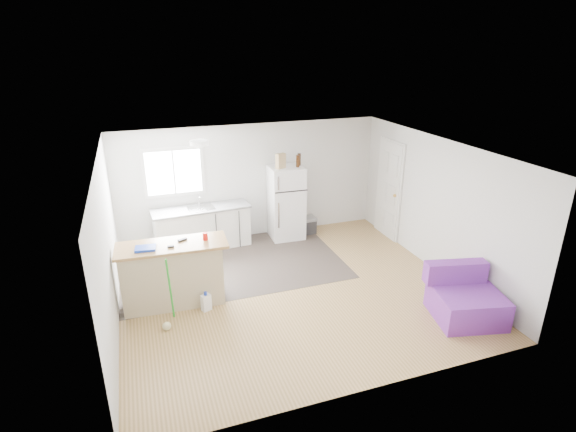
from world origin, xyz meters
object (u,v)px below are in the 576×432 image
Objects in this scene: cleaner_jug at (206,302)px; bottle_left at (298,161)px; peninsula at (173,274)px; blue_tray at (145,248)px; bottle_right at (299,159)px; mop at (168,314)px; kitchen_cabinets at (202,227)px; refrigerator at (286,202)px; cooler at (305,225)px; cardboard_box at (281,161)px; red_cup at (205,236)px; purple_seat at (465,300)px.

cleaner_jug is 3.53m from bottle_left.
blue_tray is at bearing -167.62° from peninsula.
mop is at bearing -139.22° from bottle_right.
refrigerator is at bearing -5.02° from kitchen_cabinets.
refrigerator is at bearing 25.38° from cleaner_jug.
refrigerator is at bearing -175.46° from cooler.
refrigerator is at bearing 39.94° from peninsula.
cardboard_box reaches higher than mop.
blue_tray is at bearing -149.81° from cooler.
kitchen_cabinets is 2.08m from red_cup.
peninsula is at bearing 9.45° from blue_tray.
purple_seat is 4.54× the size of bottle_left.
bottle_right is (2.28, 1.93, 0.58)m from red_cup.
peninsula is at bearing -145.82° from bottle_right.
red_cup reaches higher than peninsula.
cooler is 1.59× the size of cardboard_box.
bottle_right is at bearing 40.20° from red_cup.
red_cup is (-2.00, -1.92, 0.32)m from refrigerator.
purple_seat is 0.98× the size of mop.
bottle_left reaches higher than red_cup.
bottle_left is (1.98, -0.16, 1.24)m from kitchen_cabinets.
bottle_left is (0.21, -0.12, 0.90)m from refrigerator.
cleaner_jug is (-2.55, -2.33, -0.04)m from cooler.
kitchen_cabinets is at bearing 78.91° from mop.
kitchen_cabinets is 2.37m from cleaner_jug.
red_cup is at bearing -134.13° from refrigerator.
bottle_left is 1.00× the size of bottle_right.
cardboard_box reaches higher than red_cup.
bottle_right is at bearing 122.15° from purple_seat.
cardboard_box is at bearing -167.95° from bottle_right.
kitchen_cabinets is at bearing 83.50° from red_cup.
peninsula is 0.74m from mop.
cleaner_jug is 1.25m from blue_tray.
refrigerator is 6.21× the size of bottle_left.
blue_tray is (-1.13, -2.02, 0.61)m from kitchen_cabinets.
blue_tray is (-0.79, 0.31, 0.91)m from cleaner_jug.
refrigerator is 4.09m from purple_seat.
peninsula reaches higher than cleaner_jug.
bottle_left and bottle_right have the same top height.
peninsula is at bearing -141.07° from refrigerator.
cooler is at bearing -3.67° from kitchen_cabinets.
bottle_left is at bearing 36.10° from peninsula.
cardboard_box is (1.96, 2.20, 1.56)m from cleaner_jug.
mop is at bearing -134.48° from refrigerator.
bottle_right reaches higher than cleaner_jug.
peninsula is 1.48× the size of mop.
red_cup is at bearing 3.30° from blue_tray.
blue_tray is (-2.90, -1.98, 0.27)m from refrigerator.
mop is 4.20m from bottle_right.
kitchen_cabinets is 6.52× the size of cardboard_box.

